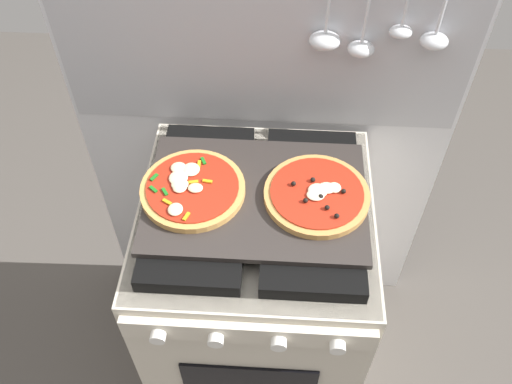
{
  "coord_description": "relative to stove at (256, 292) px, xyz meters",
  "views": [
    {
      "loc": [
        0.05,
        -0.86,
        1.94
      ],
      "look_at": [
        0.0,
        0.0,
        0.93
      ],
      "focal_mm": 38.26,
      "sensor_mm": 36.0,
      "label": 1
    }
  ],
  "objects": [
    {
      "name": "stove",
      "position": [
        0.0,
        0.0,
        0.0
      ],
      "size": [
        0.6,
        0.64,
        0.9
      ],
      "color": "beige",
      "rests_on": "ground_plane"
    },
    {
      "name": "pizza_right",
      "position": [
        0.15,
        -0.0,
        0.48
      ],
      "size": [
        0.26,
        0.26,
        0.03
      ],
      "color": "#C18947",
      "rests_on": "baking_tray"
    },
    {
      "name": "baking_tray",
      "position": [
        0.0,
        0.0,
        0.46
      ],
      "size": [
        0.54,
        0.38,
        0.02
      ],
      "primitive_type": "cube",
      "color": "#2D2826",
      "rests_on": "stove"
    },
    {
      "name": "ground_plane",
      "position": [
        0.0,
        0.0,
        -0.45
      ],
      "size": [
        4.0,
        4.0,
        0.0
      ],
      "primitive_type": "plane",
      "color": "#4C4742"
    },
    {
      "name": "pizza_left",
      "position": [
        -0.16,
        -0.0,
        0.48
      ],
      "size": [
        0.26,
        0.26,
        0.03
      ],
      "color": "tan",
      "rests_on": "baking_tray"
    },
    {
      "name": "kitchen_backsplash",
      "position": [
        0.0,
        0.34,
        0.34
      ],
      "size": [
        1.1,
        0.09,
        1.55
      ],
      "color": "silver",
      "rests_on": "ground_plane"
    }
  ]
}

